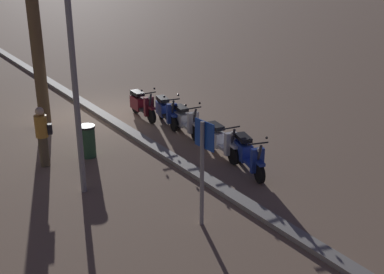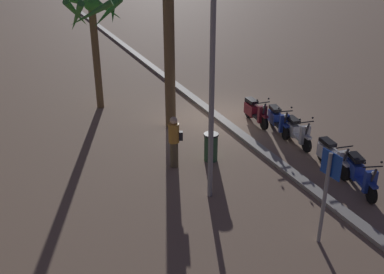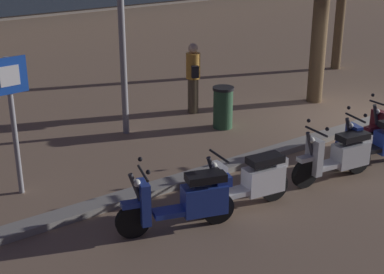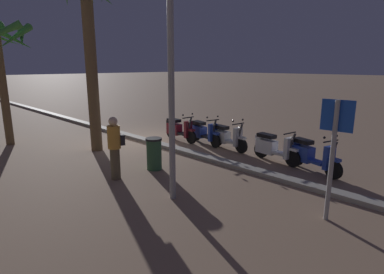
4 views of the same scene
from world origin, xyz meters
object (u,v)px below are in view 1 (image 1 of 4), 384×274
pedestrian_window_shopping (42,135)px  scooter_white_second_in_line (220,140)px  scooter_maroon_mid_front (141,104)px  litter_bin (88,141)px  scooter_silver_gap_after_mid (185,120)px  street_lamp (70,28)px  scooter_blue_far_back (166,110)px  scooter_blue_mid_rear (247,154)px  crossing_sign (203,162)px

pedestrian_window_shopping → scooter_white_second_in_line: bearing=-115.2°
scooter_maroon_mid_front → litter_bin: bearing=126.7°
scooter_silver_gap_after_mid → street_lamp: size_ratio=0.27×
scooter_blue_far_back → street_lamp: bearing=125.9°
scooter_white_second_in_line → pedestrian_window_shopping: bearing=64.8°
scooter_blue_mid_rear → scooter_maroon_mid_front: bearing=2.1°
scooter_maroon_mid_front → scooter_white_second_in_line: bearing=-176.9°
scooter_silver_gap_after_mid → scooter_maroon_mid_front: 2.25m
scooter_blue_mid_rear → scooter_maroon_mid_front: (5.50, 0.20, -0.01)m
street_lamp → pedestrian_window_shopping: bearing=7.5°
scooter_blue_far_back → litter_bin: scooter_blue_far_back is taller
scooter_maroon_mid_front → pedestrian_window_shopping: pedestrian_window_shopping is taller
scooter_white_second_in_line → street_lamp: (0.07, 4.20, 3.58)m
scooter_blue_far_back → crossing_sign: crossing_sign is taller
street_lamp → scooter_blue_mid_rear: bearing=-107.6°
scooter_silver_gap_after_mid → pedestrian_window_shopping: bearing=89.1°
scooter_blue_mid_rear → crossing_sign: size_ratio=0.75×
pedestrian_window_shopping → litter_bin: (-0.08, -1.25, -0.43)m
scooter_white_second_in_line → crossing_sign: crossing_sign is taller
scooter_white_second_in_line → crossing_sign: 4.06m
scooter_maroon_mid_front → litter_bin: scooter_maroon_mid_front is taller
scooter_silver_gap_after_mid → scooter_white_second_in_line: bearing=176.5°
scooter_white_second_in_line → street_lamp: bearing=89.0°
scooter_blue_far_back → scooter_maroon_mid_front: (1.05, 0.36, 0.01)m
scooter_white_second_in_line → scooter_silver_gap_after_mid: bearing=-3.5°
scooter_silver_gap_after_mid → crossing_sign: (-4.89, 2.80, 1.06)m
scooter_maroon_mid_front → scooter_silver_gap_after_mid: bearing=-170.9°
scooter_silver_gap_after_mid → litter_bin: scooter_silver_gap_after_mid is taller
scooter_blue_far_back → litter_bin: 3.54m
scooter_maroon_mid_front → scooter_blue_mid_rear: bearing=-177.9°
scooter_blue_mid_rear → litter_bin: bearing=44.3°
scooter_blue_mid_rear → litter_bin: (3.27, 3.19, 0.02)m
scooter_silver_gap_after_mid → litter_bin: (-0.01, 3.34, 0.04)m
scooter_blue_mid_rear → litter_bin: size_ratio=1.90×
scooter_blue_mid_rear → street_lamp: 5.65m
crossing_sign → street_lamp: street_lamp is taller
pedestrian_window_shopping → scooter_blue_far_back: bearing=-76.5°
pedestrian_window_shopping → litter_bin: pedestrian_window_shopping is taller
scooter_silver_gap_after_mid → litter_bin: size_ratio=1.87×
scooter_white_second_in_line → scooter_silver_gap_after_mid: scooter_silver_gap_after_mid is taller
scooter_white_second_in_line → litter_bin: size_ratio=1.87×
scooter_blue_mid_rear → pedestrian_window_shopping: pedestrian_window_shopping is taller
scooter_blue_mid_rear → street_lamp: street_lamp is taller
scooter_blue_mid_rear → scooter_silver_gap_after_mid: (3.28, -0.15, -0.02)m
scooter_white_second_in_line → litter_bin: bearing=57.8°
scooter_white_second_in_line → pedestrian_window_shopping: (2.10, 4.47, 0.46)m
litter_bin → street_lamp: (-1.95, 0.98, 3.55)m
litter_bin → crossing_sign: bearing=-173.6°
pedestrian_window_shopping → scooter_silver_gap_after_mid: bearing=-90.9°
scooter_maroon_mid_front → crossing_sign: crossing_sign is taller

